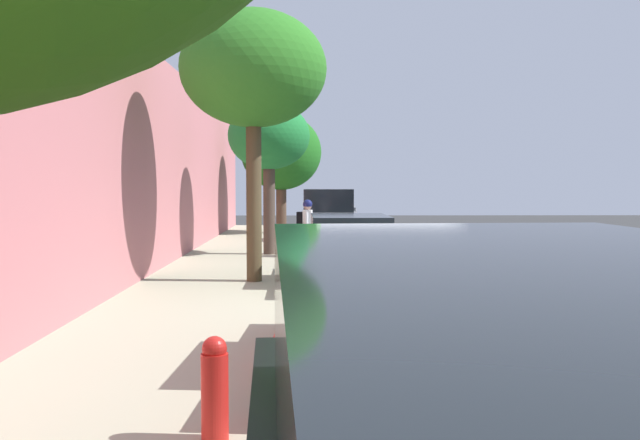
{
  "coord_description": "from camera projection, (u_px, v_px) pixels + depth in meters",
  "views": [
    {
      "loc": [
        1.37,
        12.55,
        2.2
      ],
      "look_at": [
        1.1,
        -5.41,
        1.22
      ],
      "focal_mm": 39.16,
      "sensor_mm": 36.0,
      "label": 1
    }
  ],
  "objects": [
    {
      "name": "fire_hydrant",
      "position": [
        215.0,
        388.0,
        5.56
      ],
      "size": [
        0.22,
        0.22,
        0.84
      ],
      "color": "red",
      "rests_on": "sidewalk"
    },
    {
      "name": "lane_stripe_bike_edge",
      "position": [
        372.0,
        303.0,
        12.66
      ],
      "size": [
        0.12,
        41.58,
        0.01
      ],
      "primitive_type": "cube",
      "color": "white",
      "rests_on": "ground"
    },
    {
      "name": "bicycle_at_curb",
      "position": [
        315.0,
        249.0,
        18.88
      ],
      "size": [
        1.7,
        0.58,
        0.76
      ],
      "color": "black",
      "rests_on": "ground"
    },
    {
      "name": "sidewalk",
      "position": [
        201.0,
        300.0,
        12.62
      ],
      "size": [
        3.13,
        41.58,
        0.14
      ],
      "primitive_type": "cube",
      "color": "#AFB092",
      "rests_on": "ground"
    },
    {
      "name": "parked_sedan_green_second",
      "position": [
        350.0,
        253.0,
        14.3
      ],
      "size": [
        1.9,
        4.43,
        1.52
      ],
      "color": "#1E512D",
      "rests_on": "ground"
    },
    {
      "name": "street_tree_mid_block",
      "position": [
        269.0,
        138.0,
        19.79
      ],
      "size": [
        2.33,
        2.33,
        4.34
      ],
      "color": "#4A3A31",
      "rests_on": "sidewalk"
    },
    {
      "name": "parked_sedan_red_mid",
      "position": [
        370.0,
        311.0,
        7.82
      ],
      "size": [
        2.0,
        4.48,
        1.52
      ],
      "color": "maroon",
      "rests_on": "ground"
    },
    {
      "name": "building_facade",
      "position": [
        98.0,
        160.0,
        12.45
      ],
      "size": [
        0.5,
        41.58,
        5.17
      ],
      "primitive_type": "cube",
      "color": "#BE6D71",
      "rests_on": "ground"
    },
    {
      "name": "parked_pickup_grey_nearest",
      "position": [
        330.0,
        218.0,
        25.44
      ],
      "size": [
        2.28,
        5.41,
        1.95
      ],
      "color": "slate",
      "rests_on": "ground"
    },
    {
      "name": "curb_edge",
      "position": [
        292.0,
        300.0,
        12.64
      ],
      "size": [
        0.16,
        41.58,
        0.14
      ],
      "primitive_type": "cube",
      "color": "gray",
      "rests_on": "ground"
    },
    {
      "name": "ground",
      "position": [
        385.0,
        303.0,
        12.67
      ],
      "size": [
        66.53,
        66.53,
        0.0
      ],
      "primitive_type": "plane",
      "color": "#353535"
    },
    {
      "name": "cyclist_with_backpack",
      "position": [
        306.0,
        224.0,
        19.29
      ],
      "size": [
        0.44,
        0.62,
        1.72
      ],
      "color": "#C6B284",
      "rests_on": "ground"
    },
    {
      "name": "street_tree_far_end",
      "position": [
        253.0,
        71.0,
        14.31
      ],
      "size": [
        3.02,
        3.02,
        5.59
      ],
      "color": "#4E3F28",
      "rests_on": "sidewalk"
    },
    {
      "name": "lane_stripe_centre",
      "position": [
        513.0,
        295.0,
        13.49
      ],
      "size": [
        0.14,
        40.0,
        0.01
      ],
      "color": "white",
      "rests_on": "ground"
    },
    {
      "name": "street_tree_near_cyclist",
      "position": [
        281.0,
        153.0,
        28.23
      ],
      "size": [
        3.26,
        3.26,
        4.82
      ],
      "color": "brown",
      "rests_on": "sidewalk"
    }
  ]
}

